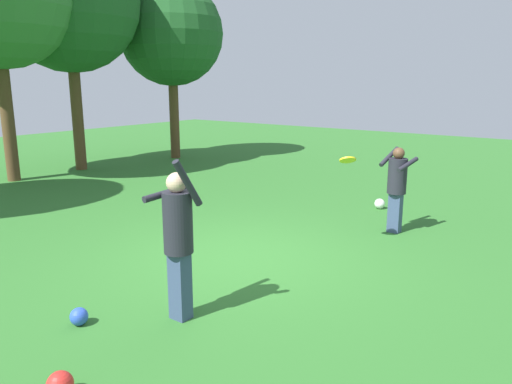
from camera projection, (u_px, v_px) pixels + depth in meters
name	position (u px, v px, depth m)	size (l,w,h in m)	color
ground_plane	(240.00, 258.00, 7.87)	(40.00, 40.00, 0.00)	#2D6B28
person_thrower	(178.00, 233.00, 5.65)	(0.62, 0.54, 1.94)	#38476B
person_catcher	(397.00, 183.00, 8.99)	(0.63, 0.59, 1.58)	#38476B
frisbee	(348.00, 160.00, 8.00)	(0.37, 0.37, 0.15)	yellow
ball_blue	(79.00, 316.00, 5.69)	(0.21, 0.21, 0.21)	blue
ball_white	(380.00, 204.00, 10.82)	(0.22, 0.22, 0.22)	white
ball_red	(60.00, 384.00, 4.40)	(0.24, 0.24, 0.24)	red
tree_far_right	(171.00, 34.00, 16.99)	(3.57, 3.57, 6.11)	brown
tree_right	(68.00, 1.00, 14.52)	(4.16, 4.16, 7.11)	brown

